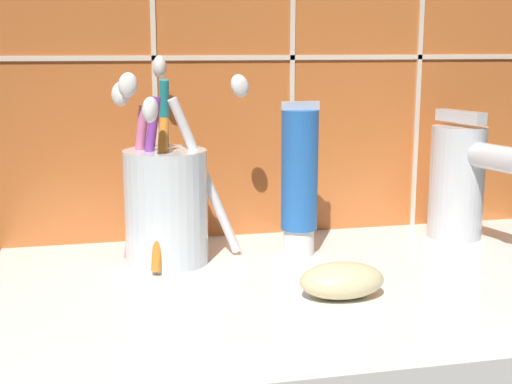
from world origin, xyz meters
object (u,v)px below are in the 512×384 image
object	(u,v)px
toothbrush_cup	(166,201)
sink_faucet	(463,177)
toothpaste_tube	(295,180)
soap_bar	(341,280)

from	to	relation	value
toothbrush_cup	sink_faucet	distance (cm)	30.95
toothpaste_tube	sink_faucet	world-z (taller)	toothpaste_tube
toothbrush_cup	toothpaste_tube	world-z (taller)	toothbrush_cup
toothpaste_tube	sink_faucet	bearing A→B (deg)	5.37
toothbrush_cup	sink_faucet	bearing A→B (deg)	3.12
sink_faucet	soap_bar	world-z (taller)	sink_faucet
sink_faucet	soap_bar	bearing A→B (deg)	-67.24
toothbrush_cup	sink_faucet	size ratio (longest dim) A/B	1.43
toothbrush_cup	soap_bar	world-z (taller)	toothbrush_cup
toothbrush_cup	soap_bar	distance (cm)	18.48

